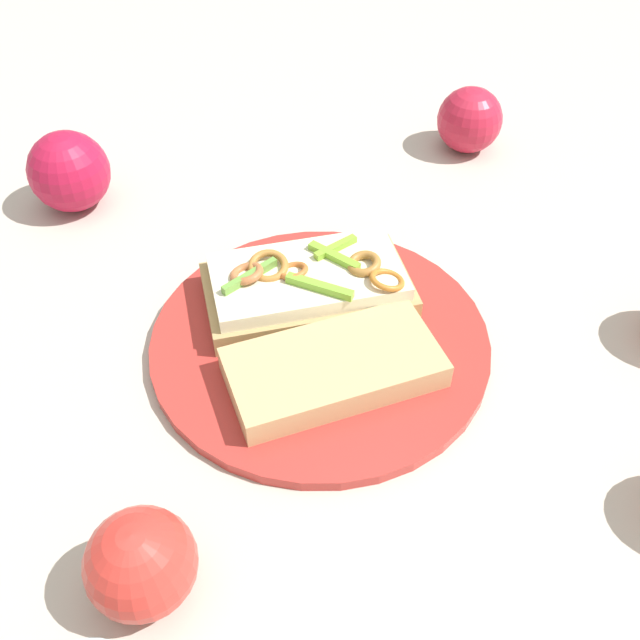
{
  "coord_description": "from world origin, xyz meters",
  "views": [
    {
      "loc": [
        -0.2,
        -0.37,
        0.45
      ],
      "look_at": [
        0.0,
        0.0,
        0.03
      ],
      "focal_mm": 40.18,
      "sensor_mm": 36.0,
      "label": 1
    }
  ],
  "objects_px": {
    "plate": "(320,341)",
    "apple_3": "(69,171)",
    "bread_slice_side": "(334,367)",
    "apple_0": "(470,120)",
    "apple_1": "(141,563)",
    "sandwich": "(308,285)"
  },
  "relations": [
    {
      "from": "apple_1",
      "to": "apple_3",
      "type": "xyz_separation_m",
      "value": [
        0.07,
        0.44,
        0.01
      ]
    },
    {
      "from": "plate",
      "to": "apple_3",
      "type": "bearing_deg",
      "value": 113.25
    },
    {
      "from": "sandwich",
      "to": "bread_slice_side",
      "type": "height_order",
      "value": "sandwich"
    },
    {
      "from": "plate",
      "to": "apple_0",
      "type": "distance_m",
      "value": 0.36
    },
    {
      "from": "plate",
      "to": "bread_slice_side",
      "type": "distance_m",
      "value": 0.05
    },
    {
      "from": "plate",
      "to": "sandwich",
      "type": "distance_m",
      "value": 0.05
    },
    {
      "from": "sandwich",
      "to": "apple_0",
      "type": "distance_m",
      "value": 0.32
    },
    {
      "from": "apple_3",
      "to": "apple_0",
      "type": "bearing_deg",
      "value": -13.87
    },
    {
      "from": "bread_slice_side",
      "to": "sandwich",
      "type": "bearing_deg",
      "value": 83.34
    },
    {
      "from": "apple_0",
      "to": "apple_3",
      "type": "distance_m",
      "value": 0.44
    },
    {
      "from": "sandwich",
      "to": "apple_3",
      "type": "relative_size",
      "value": 2.4
    },
    {
      "from": "apple_0",
      "to": "apple_1",
      "type": "distance_m",
      "value": 0.6
    },
    {
      "from": "plate",
      "to": "apple_1",
      "type": "xyz_separation_m",
      "value": [
        -0.2,
        -0.14,
        0.03
      ]
    },
    {
      "from": "sandwich",
      "to": "apple_1",
      "type": "relative_size",
      "value": 2.82
    },
    {
      "from": "plate",
      "to": "apple_3",
      "type": "distance_m",
      "value": 0.33
    },
    {
      "from": "plate",
      "to": "bread_slice_side",
      "type": "height_order",
      "value": "bread_slice_side"
    },
    {
      "from": "sandwich",
      "to": "bread_slice_side",
      "type": "bearing_deg",
      "value": -90.01
    },
    {
      "from": "apple_1",
      "to": "apple_3",
      "type": "distance_m",
      "value": 0.44
    },
    {
      "from": "apple_0",
      "to": "plate",
      "type": "bearing_deg",
      "value": -146.86
    },
    {
      "from": "bread_slice_side",
      "to": "apple_0",
      "type": "height_order",
      "value": "apple_0"
    },
    {
      "from": "apple_0",
      "to": "apple_1",
      "type": "bearing_deg",
      "value": -146.28
    },
    {
      "from": "sandwich",
      "to": "apple_0",
      "type": "relative_size",
      "value": 2.69
    }
  ]
}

